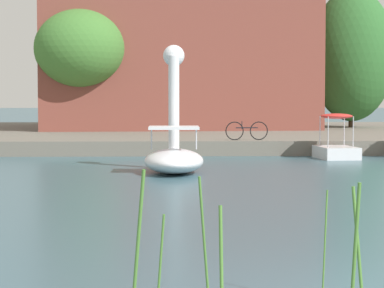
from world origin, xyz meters
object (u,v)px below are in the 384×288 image
at_px(pedal_boat_red, 336,145).
at_px(tree_willow_overhanging, 352,55).
at_px(bicycle_parked, 247,131).
at_px(tree_broadleaf_right, 80,49).
at_px(swan_boat, 174,148).

distance_m(pedal_boat_red, tree_willow_overhanging, 17.70).
distance_m(tree_willow_overhanging, bicycle_parked, 16.77).
relative_size(tree_broadleaf_right, bicycle_parked, 3.78).
relative_size(pedal_boat_red, bicycle_parked, 1.27).
xyz_separation_m(swan_boat, tree_willow_overhanging, (10.55, 21.88, 4.02)).
bearing_deg(tree_broadleaf_right, bicycle_parked, -50.32).
relative_size(swan_boat, tree_broadleaf_right, 0.59).
bearing_deg(bicycle_parked, tree_broadleaf_right, 129.68).
height_order(tree_broadleaf_right, tree_willow_overhanging, tree_willow_overhanging).
bearing_deg(pedal_boat_red, swan_boat, -138.29).
distance_m(pedal_boat_red, tree_broadleaf_right, 15.77).
height_order(tree_willow_overhanging, bicycle_parked, tree_willow_overhanging).
distance_m(swan_boat, pedal_boat_red, 8.00).
relative_size(pedal_boat_red, tree_willow_overhanging, 0.27).
relative_size(swan_boat, bicycle_parked, 2.25).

